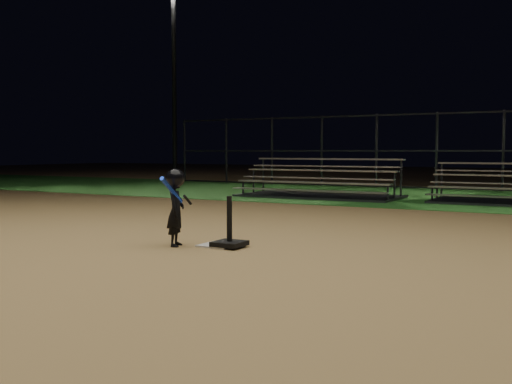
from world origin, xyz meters
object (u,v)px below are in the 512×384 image
object	(u,v)px
child_batter	(176,205)
light_pole_left	(173,68)
home_plate	(219,245)
bleacher_left	(319,189)
batting_tee	(229,237)

from	to	relation	value
child_batter	light_pole_left	size ratio (longest dim) A/B	0.12
home_plate	child_batter	size ratio (longest dim) A/B	0.44
home_plate	bleacher_left	xyz separation A→B (m)	(-2.05, 8.17, 0.20)
home_plate	batting_tee	distance (m)	0.23
home_plate	child_batter	xyz separation A→B (m)	(-0.49, -0.28, 0.53)
home_plate	light_pole_left	world-z (taller)	light_pole_left
light_pole_left	child_batter	bearing A→B (deg)	-52.90
light_pole_left	home_plate	bearing A→B (deg)	-51.23
bleacher_left	light_pole_left	distance (m)	12.94
bleacher_left	light_pole_left	world-z (taller)	light_pole_left
light_pole_left	bleacher_left	bearing A→B (deg)	-34.25
batting_tee	home_plate	bearing A→B (deg)	167.91
light_pole_left	batting_tee	bearing A→B (deg)	-50.87
home_plate	bleacher_left	size ratio (longest dim) A/B	0.11
child_batter	light_pole_left	world-z (taller)	light_pole_left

